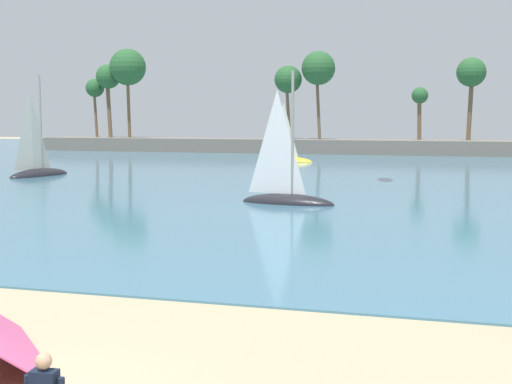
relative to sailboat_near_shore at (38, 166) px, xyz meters
The scene contains 5 objects.
sea 33.83m from the sailboat_near_shore, 45.51° to the left, with size 220.00×110.79×0.06m, color teal.
palm_headland 45.44m from the sailboat_near_shore, 61.01° to the left, with size 93.26×6.25×13.68m.
sailboat_near_shore is the anchor object (origin of this frame).
sailboat_mid_bay 25.17m from the sailboat_near_shore, 27.34° to the right, with size 5.29×2.22×7.44m.
sailboat_far_left 26.31m from the sailboat_near_shore, 56.07° to the left, with size 5.35×2.53×7.47m.
Camera 1 is at (7.07, -8.74, 4.60)m, focal length 49.09 mm.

